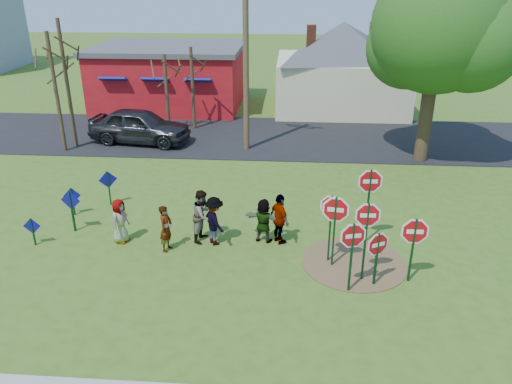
# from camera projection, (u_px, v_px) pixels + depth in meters

# --- Properties ---
(ground) EXTENTS (120.00, 120.00, 0.00)m
(ground) POSITION_uv_depth(u_px,v_px,m) (213.00, 242.00, 16.52)
(ground) COLOR #3B5F1B
(ground) RESTS_ON ground
(road) EXTENTS (120.00, 7.50, 0.04)m
(road) POSITION_uv_depth(u_px,v_px,m) (245.00, 136.00, 26.99)
(road) COLOR black
(road) RESTS_ON ground
(dirt_patch) EXTENTS (3.20, 3.20, 0.03)m
(dirt_patch) POSITION_uv_depth(u_px,v_px,m) (354.00, 263.00, 15.30)
(dirt_patch) COLOR brown
(dirt_patch) RESTS_ON ground
(red_building) EXTENTS (9.40, 7.69, 3.90)m
(red_building) POSITION_uv_depth(u_px,v_px,m) (170.00, 76.00, 32.49)
(red_building) COLOR maroon
(red_building) RESTS_ON ground
(cream_house) EXTENTS (9.40, 9.40, 6.50)m
(cream_house) POSITION_uv_depth(u_px,v_px,m) (341.00, 63.00, 31.38)
(cream_house) COLOR beige
(cream_house) RESTS_ON ground
(stop_sign_a) EXTENTS (0.96, 0.26, 2.25)m
(stop_sign_a) POSITION_uv_depth(u_px,v_px,m) (353.00, 242.00, 13.35)
(stop_sign_a) COLOR #0F381A
(stop_sign_a) RESTS_ON ground
(stop_sign_b) EXTENTS (0.90, 0.26, 2.33)m
(stop_sign_b) POSITION_uv_depth(u_px,v_px,m) (331.00, 212.00, 14.75)
(stop_sign_b) COLOR #0F381A
(stop_sign_b) RESTS_ON ground
(stop_sign_c) EXTENTS (0.97, 0.07, 2.57)m
(stop_sign_c) POSITION_uv_depth(u_px,v_px,m) (367.00, 224.00, 13.76)
(stop_sign_c) COLOR #0F381A
(stop_sign_c) RESTS_ON ground
(stop_sign_d) EXTENTS (1.05, 0.11, 2.71)m
(stop_sign_d) POSITION_uv_depth(u_px,v_px,m) (370.00, 188.00, 15.70)
(stop_sign_d) COLOR #0F381A
(stop_sign_d) RESTS_ON ground
(stop_sign_e) EXTENTS (0.84, 0.46, 1.79)m
(stop_sign_e) POSITION_uv_depth(u_px,v_px,m) (377.00, 248.00, 13.76)
(stop_sign_e) COLOR #0F381A
(stop_sign_e) RESTS_ON ground
(stop_sign_f) EXTENTS (1.05, 0.07, 2.14)m
(stop_sign_f) POSITION_uv_depth(u_px,v_px,m) (414.00, 235.00, 13.84)
(stop_sign_f) COLOR #0F381A
(stop_sign_f) RESTS_ON ground
(stop_sign_g) EXTENTS (1.07, 0.17, 2.42)m
(stop_sign_g) POSITION_uv_depth(u_px,v_px,m) (335.00, 216.00, 14.52)
(stop_sign_g) COLOR #0F381A
(stop_sign_g) RESTS_ON ground
(blue_diamond_a) EXTENTS (0.57, 0.06, 0.98)m
(blue_diamond_a) POSITION_uv_depth(u_px,v_px,m) (32.00, 229.00, 16.08)
(blue_diamond_a) COLOR #0F381A
(blue_diamond_a) RESTS_ON ground
(blue_diamond_b) EXTENTS (0.70, 0.10, 1.51)m
(blue_diamond_b) POSITION_uv_depth(u_px,v_px,m) (71.00, 206.00, 16.83)
(blue_diamond_b) COLOR #0F381A
(blue_diamond_b) RESTS_ON ground
(blue_diamond_c) EXTENTS (0.61, 0.15, 1.08)m
(blue_diamond_c) POSITION_uv_depth(u_px,v_px,m) (72.00, 198.00, 18.08)
(blue_diamond_c) COLOR #0F381A
(blue_diamond_c) RESTS_ON ground
(blue_diamond_d) EXTENTS (0.62, 0.33, 1.39)m
(blue_diamond_d) POSITION_uv_depth(u_px,v_px,m) (108.00, 184.00, 18.79)
(blue_diamond_d) COLOR #0F381A
(blue_diamond_d) RESTS_ON ground
(person_a) EXTENTS (0.67, 0.84, 1.51)m
(person_a) POSITION_uv_depth(u_px,v_px,m) (120.00, 221.00, 16.24)
(person_a) COLOR #424498
(person_a) RESTS_ON ground
(person_b) EXTENTS (0.49, 0.63, 1.55)m
(person_b) POSITION_uv_depth(u_px,v_px,m) (166.00, 228.00, 15.74)
(person_b) COLOR #256F6D
(person_b) RESTS_ON ground
(person_c) EXTENTS (0.86, 1.00, 1.77)m
(person_c) POSITION_uv_depth(u_px,v_px,m) (203.00, 215.00, 16.31)
(person_c) COLOR #9A5F39
(person_c) RESTS_ON ground
(person_d) EXTENTS (1.12, 1.22, 1.65)m
(person_d) POSITION_uv_depth(u_px,v_px,m) (215.00, 221.00, 16.08)
(person_d) COLOR #36353B
(person_d) RESTS_ON ground
(person_e) EXTENTS (0.90, 1.08, 1.73)m
(person_e) POSITION_uv_depth(u_px,v_px,m) (280.00, 219.00, 16.12)
(person_e) COLOR #442D56
(person_e) RESTS_ON ground
(person_f) EXTENTS (1.47, 0.80, 1.51)m
(person_f) POSITION_uv_depth(u_px,v_px,m) (264.00, 220.00, 16.27)
(person_f) COLOR #1E5028
(person_f) RESTS_ON ground
(suv) EXTENTS (5.42, 2.81, 1.76)m
(suv) POSITION_uv_depth(u_px,v_px,m) (140.00, 126.00, 25.65)
(suv) COLOR #313237
(suv) RESTS_ON road
(utility_pole) EXTENTS (2.11, 0.79, 8.94)m
(utility_pole) POSITION_uv_depth(u_px,v_px,m) (246.00, 53.00, 23.17)
(utility_pole) COLOR #4C3823
(utility_pole) RESTS_ON ground
(leafy_tree) EXTENTS (6.28, 5.73, 8.92)m
(leafy_tree) POSITION_uv_depth(u_px,v_px,m) (441.00, 34.00, 21.30)
(leafy_tree) COLOR #382819
(leafy_tree) RESTS_ON ground
(bare_tree_west) EXTENTS (1.80, 1.80, 6.25)m
(bare_tree_west) POSITION_uv_depth(u_px,v_px,m) (65.00, 66.00, 23.80)
(bare_tree_west) COLOR #382819
(bare_tree_west) RESTS_ON ground
(bare_tree_east) EXTENTS (1.80, 1.80, 4.24)m
(bare_tree_east) POSITION_uv_depth(u_px,v_px,m) (166.00, 83.00, 26.63)
(bare_tree_east) COLOR #382819
(bare_tree_east) RESTS_ON ground
(bare_tree_mid) EXTENTS (1.80, 1.80, 5.73)m
(bare_tree_mid) POSITION_uv_depth(u_px,v_px,m) (54.00, 76.00, 23.34)
(bare_tree_mid) COLOR #382819
(bare_tree_mid) RESTS_ON ground
(bare_tree_extra) EXTENTS (1.80, 1.80, 4.52)m
(bare_tree_extra) POSITION_uv_depth(u_px,v_px,m) (192.00, 77.00, 27.18)
(bare_tree_extra) COLOR #382819
(bare_tree_extra) RESTS_ON ground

